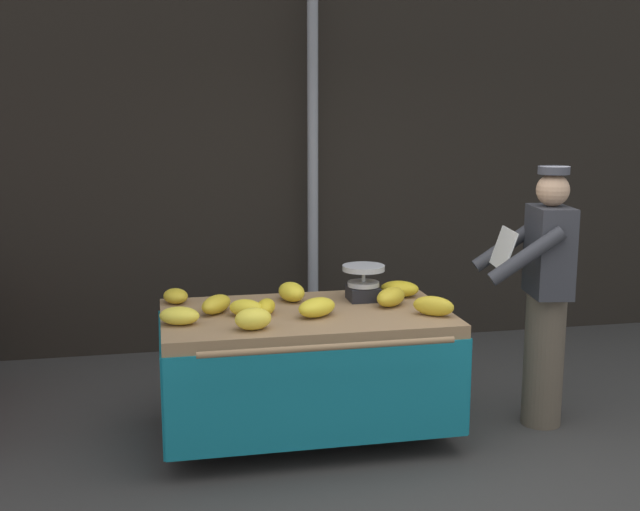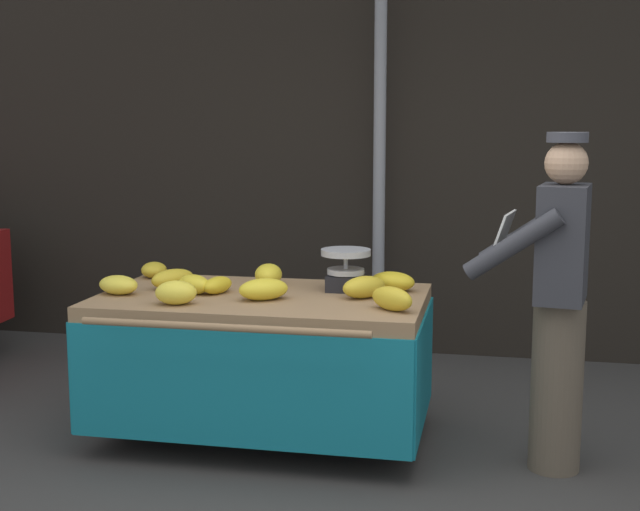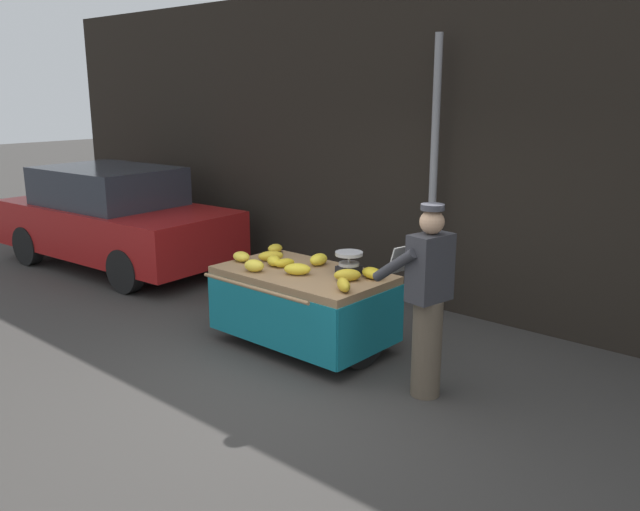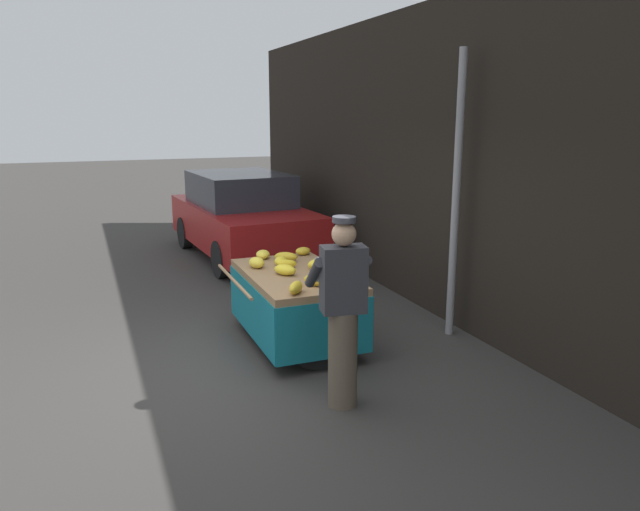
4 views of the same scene
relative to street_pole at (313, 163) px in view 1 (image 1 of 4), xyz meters
name	(u,v)px [view 1 (image 1 of 4)]	position (x,y,z in m)	size (l,w,h in m)	color
ground_plane	(446,496)	(0.20, -2.74, -1.62)	(60.00, 60.00, 0.00)	#383533
back_wall	(327,122)	(0.20, 0.33, 0.33)	(16.00, 0.24, 3.91)	black
street_pole	(313,163)	(0.00, 0.00, 0.00)	(0.09, 0.09, 3.25)	gray
banana_cart	(305,345)	(-0.40, -1.79, -1.02)	(1.80, 1.25, 0.82)	#93704C
weighing_scale	(363,283)	(0.03, -1.58, -0.68)	(0.28, 0.28, 0.24)	black
banana_bunch_0	(266,307)	(-0.65, -1.81, -0.75)	(0.11, 0.23, 0.09)	gold
banana_bunch_1	(176,296)	(-1.19, -1.41, -0.75)	(0.15, 0.20, 0.10)	gold
banana_bunch_2	(434,306)	(0.35, -2.05, -0.74)	(0.11, 0.26, 0.12)	gold
banana_bunch_3	(317,307)	(-0.36, -1.93, -0.74)	(0.16, 0.27, 0.12)	yellow
banana_bunch_4	(216,304)	(-0.95, -1.72, -0.74)	(0.13, 0.28, 0.11)	gold
banana_bunch_5	(399,289)	(0.29, -1.54, -0.75)	(0.17, 0.26, 0.11)	gold
banana_bunch_6	(292,292)	(-0.44, -1.51, -0.74)	(0.16, 0.25, 0.12)	yellow
banana_bunch_7	(253,319)	(-0.77, -2.13, -0.74)	(0.16, 0.22, 0.13)	yellow
banana_bunch_8	(179,316)	(-1.18, -1.94, -0.75)	(0.17, 0.24, 0.10)	yellow
banana_bunch_9	(391,297)	(0.16, -1.77, -0.74)	(0.15, 0.26, 0.12)	gold
banana_bunch_10	(246,308)	(-0.78, -1.84, -0.75)	(0.14, 0.22, 0.11)	yellow
vendor_person	(545,296)	(1.16, -1.90, -0.75)	(0.63, 0.58, 1.71)	brown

